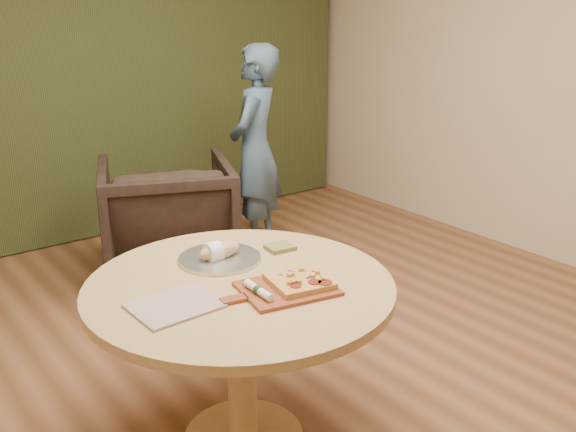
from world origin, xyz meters
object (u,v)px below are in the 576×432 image
(cutlery_roll, at_px, (258,290))
(bread_roll, at_px, (218,251))
(flatbread_pizza, at_px, (300,281))
(pedestal_table, at_px, (241,314))
(pizza_paddle, at_px, (285,289))
(person_standing, at_px, (255,150))
(armchair, at_px, (167,212))
(serving_tray, at_px, (220,258))

(cutlery_roll, bearing_deg, bread_roll, 83.05)
(flatbread_pizza, bearing_deg, pedestal_table, 131.72)
(pedestal_table, xyz_separation_m, pizza_paddle, (0.10, -0.17, 0.15))
(flatbread_pizza, height_order, person_standing, person_standing)
(pedestal_table, distance_m, armchair, 1.92)
(cutlery_roll, distance_m, serving_tray, 0.41)
(bread_roll, bearing_deg, flatbread_pizza, -74.94)
(cutlery_roll, xyz_separation_m, person_standing, (1.36, 2.02, -0.02))
(bread_roll, relative_size, person_standing, 0.13)
(pizza_paddle, relative_size, flatbread_pizza, 1.82)
(serving_tray, bearing_deg, pizza_paddle, -84.54)
(flatbread_pizza, xyz_separation_m, serving_tray, (-0.11, 0.43, -0.02))
(cutlery_roll, xyz_separation_m, bread_roll, (0.07, 0.40, 0.01))
(flatbread_pizza, xyz_separation_m, armchair, (0.43, 2.00, -0.33))
(pedestal_table, relative_size, armchair, 1.39)
(armchair, relative_size, person_standing, 0.58)
(flatbread_pizza, relative_size, serving_tray, 0.72)
(pizza_paddle, relative_size, bread_roll, 2.42)
(person_standing, bearing_deg, pizza_paddle, 21.33)
(cutlery_roll, relative_size, serving_tray, 0.56)
(pedestal_table, xyz_separation_m, person_standing, (1.34, 1.86, 0.15))
(pedestal_table, distance_m, pizza_paddle, 0.25)
(pizza_paddle, relative_size, cutlery_roll, 2.36)
(flatbread_pizza, bearing_deg, bread_roll, 105.06)
(bread_roll, height_order, armchair, armchair)
(cutlery_roll, bearing_deg, armchair, 75.27)
(pizza_paddle, bearing_deg, flatbread_pizza, 1.88)
(pedestal_table, bearing_deg, bread_roll, 78.99)
(pizza_paddle, distance_m, bread_roll, 0.42)
(cutlery_roll, bearing_deg, serving_tray, 81.82)
(serving_tray, height_order, bread_roll, bread_roll)
(cutlery_roll, xyz_separation_m, serving_tray, (0.07, 0.40, -0.02))
(armchair, bearing_deg, person_standing, -154.60)
(pedestal_table, xyz_separation_m, armchair, (0.59, 1.82, -0.17))
(pedestal_table, distance_m, flatbread_pizza, 0.30)
(pedestal_table, height_order, bread_roll, bread_roll)
(serving_tray, bearing_deg, flatbread_pizza, -76.06)
(armchair, bearing_deg, serving_tray, 93.76)
(flatbread_pizza, height_order, armchair, armchair)
(serving_tray, xyz_separation_m, person_standing, (1.29, 1.62, 0.01))
(person_standing, bearing_deg, pedestal_table, 17.05)
(pizza_paddle, relative_size, serving_tray, 1.31)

